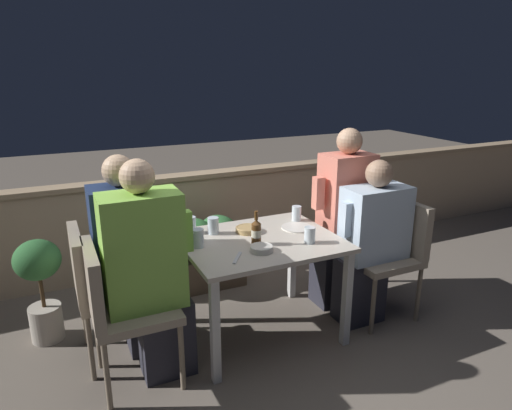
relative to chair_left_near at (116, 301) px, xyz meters
name	(u,v)px	position (x,y,z in m)	size (l,w,h in m)	color
ground_plane	(260,332)	(0.96, 0.14, -0.54)	(16.00, 16.00, 0.00)	#665B51
parapet_wall	(198,218)	(0.96, 1.49, -0.10)	(9.00, 0.18, 0.87)	tan
dining_table	(260,251)	(0.96, 0.14, 0.08)	(1.02, 0.83, 0.70)	#BCB2A3
planter_hedge	(196,249)	(0.78, 1.02, -0.21)	(0.77, 0.47, 0.59)	brown
chair_left_near	(116,301)	(0.00, 0.00, 0.00)	(0.48, 0.47, 0.87)	gray
person_green_blouse	(150,273)	(0.20, 0.00, 0.13)	(0.51, 0.26, 1.34)	#282833
chair_left_far	(100,281)	(-0.05, 0.30, 0.00)	(0.48, 0.47, 0.87)	gray
person_navy_jumper	(131,256)	(0.15, 0.30, 0.13)	(0.47, 0.26, 1.31)	#282833
chair_right_near	(391,246)	(1.97, 0.00, 0.00)	(0.48, 0.47, 0.87)	gray
person_blue_shirt	(370,243)	(1.76, 0.00, 0.06)	(0.52, 0.26, 1.19)	#282833
chair_right_far	(361,233)	(1.93, 0.30, 0.00)	(0.48, 0.47, 0.87)	gray
person_coral_top	(342,217)	(1.73, 0.30, 0.16)	(0.47, 0.26, 1.38)	#282833
beer_bottle	(256,232)	(0.90, 0.07, 0.25)	(0.06, 0.06, 0.23)	brown
plate_0	(297,227)	(1.29, 0.23, 0.17)	(0.22, 0.22, 0.01)	silver
bowl_0	(248,229)	(0.94, 0.30, 0.19)	(0.17, 0.17, 0.04)	tan
bowl_1	(262,248)	(0.88, -0.05, 0.19)	(0.14, 0.14, 0.04)	beige
glass_cup_0	(213,226)	(0.72, 0.37, 0.22)	(0.08, 0.08, 0.12)	silver
glass_cup_1	(296,213)	(1.37, 0.37, 0.22)	(0.07, 0.07, 0.11)	silver
glass_cup_2	(198,238)	(0.55, 0.18, 0.22)	(0.08, 0.08, 0.12)	silver
glass_cup_3	(191,225)	(0.58, 0.45, 0.22)	(0.07, 0.07, 0.12)	silver
glass_cup_4	(310,235)	(1.23, -0.05, 0.22)	(0.07, 0.07, 0.11)	silver
fork_0	(237,258)	(0.70, -0.09, 0.17)	(0.12, 0.15, 0.01)	silver
potted_plant	(40,281)	(-0.40, 0.68, -0.10)	(0.30, 0.30, 0.73)	#B2A899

